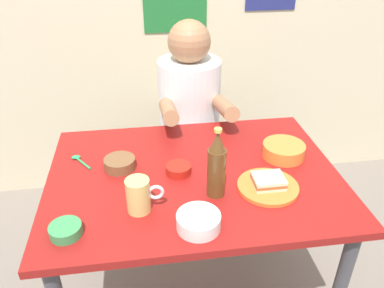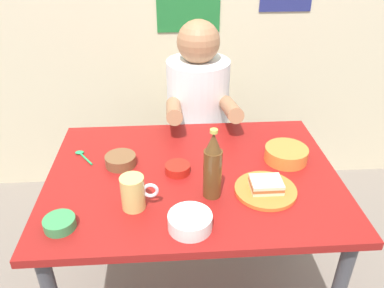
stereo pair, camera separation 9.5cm
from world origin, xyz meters
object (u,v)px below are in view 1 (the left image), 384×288
beer_bottle (217,166)px  dip_bowl_green (66,230)px  plate_orange (268,187)px  beer_mug (139,195)px  sandwich (268,181)px  stool (190,165)px  person_seated (190,100)px  dining_table (194,192)px

beer_bottle → dip_bowl_green: beer_bottle is taller
plate_orange → beer_mug: 0.46m
beer_mug → sandwich: bearing=6.4°
beer_mug → stool: bearing=71.1°
person_seated → sandwich: 0.77m
plate_orange → stool: bearing=103.3°
sandwich → beer_mug: size_ratio=0.87×
dip_bowl_green → plate_orange: bearing=11.3°
beer_bottle → dip_bowl_green: size_ratio=2.62×
stool → plate_orange: plate_orange is taller
stool → plate_orange: (0.18, -0.76, 0.40)m
dining_table → sandwich: 0.31m
person_seated → beer_bottle: size_ratio=2.75×
dining_table → plate_orange: bearing=-27.6°
stool → beer_bottle: 0.92m
sandwich → person_seated: bearing=103.5°
stool → beer_bottle: bearing=-90.9°
stool → beer_mug: beer_mug is taller
beer_mug → person_seated: bearing=70.9°
plate_orange → dip_bowl_green: bearing=-168.7°
dining_table → beer_bottle: size_ratio=4.20×
dining_table → beer_mug: (-0.21, -0.18, 0.15)m
dining_table → plate_orange: (0.25, -0.13, 0.10)m
dining_table → sandwich: bearing=-27.6°
stool → dining_table: bearing=-96.3°
dining_table → beer_bottle: (0.06, -0.13, 0.21)m
person_seated → sandwich: bearing=-76.5°
dining_table → sandwich: sandwich is taller
sandwich → beer_mug: 0.46m
stool → beer_mug: (-0.28, -0.81, 0.45)m
plate_orange → sandwich: (-0.00, 0.00, 0.02)m
beer_mug → beer_bottle: 0.28m
dining_table → plate_orange: 0.30m
person_seated → dip_bowl_green: 1.02m
dining_table → stool: dining_table is taller
person_seated → plate_orange: (0.18, -0.75, -0.02)m
beer_bottle → sandwich: bearing=1.1°
dip_bowl_green → beer_bottle: bearing=15.0°
stool → beer_mug: bearing=-108.9°
sandwich → dip_bowl_green: (-0.69, -0.14, -0.01)m
plate_orange → person_seated: bearing=103.5°
dining_table → sandwich: size_ratio=10.00×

